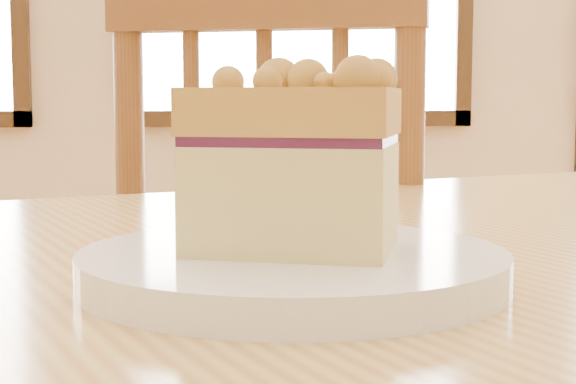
% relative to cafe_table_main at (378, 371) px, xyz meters
% --- Properties ---
extents(cafe_table_main, '(1.50, 1.26, 0.75)m').
position_rel_cafe_table_main_xyz_m(cafe_table_main, '(0.00, 0.00, 0.00)').
color(cafe_table_main, tan).
rests_on(cafe_table_main, ground).
extents(cafe_chair_main, '(0.58, 0.58, 1.02)m').
position_rel_cafe_table_main_xyz_m(cafe_chair_main, '(0.00, 0.68, -0.14)').
color(cafe_chair_main, brown).
rests_on(cafe_chair_main, ground).
extents(plate, '(0.24, 0.24, 0.02)m').
position_rel_cafe_table_main_xyz_m(plate, '(-0.07, -0.12, 0.10)').
color(plate, white).
rests_on(plate, cafe_table_main).
extents(cake_slice, '(0.14, 0.12, 0.11)m').
position_rel_cafe_table_main_xyz_m(cake_slice, '(-0.07, -0.12, 0.16)').
color(cake_slice, '#E6DC82').
rests_on(cake_slice, plate).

